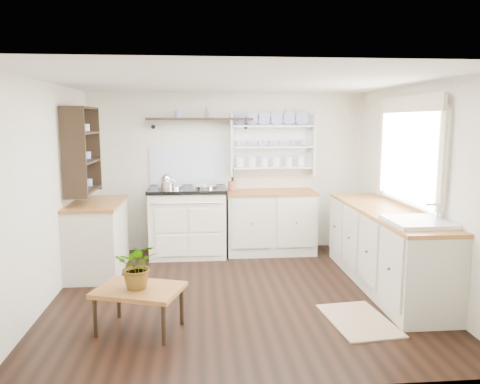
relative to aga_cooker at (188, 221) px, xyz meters
name	(u,v)px	position (x,y,z in m)	size (l,w,h in m)	color
floor	(239,293)	(0.59, -1.57, -0.49)	(4.00, 3.80, 0.01)	black
wall_back	(228,172)	(0.59, 0.33, 0.66)	(4.00, 0.02, 2.30)	beige
wall_right	(418,189)	(2.59, -1.57, 0.66)	(0.02, 3.80, 2.30)	beige
wall_left	(47,194)	(-1.41, -1.57, 0.66)	(0.02, 3.80, 2.30)	beige
ceiling	(239,81)	(0.59, -1.57, 1.81)	(4.00, 3.80, 0.01)	white
window	(409,150)	(2.53, -1.42, 1.07)	(0.08, 1.55, 1.22)	white
aga_cooker	(188,221)	(0.00, 0.00, 0.00)	(1.09, 0.75, 1.00)	white
back_cabinets	(270,221)	(1.19, 0.03, -0.03)	(1.27, 0.63, 0.90)	beige
right_cabinets	(385,247)	(2.29, -1.47, -0.03)	(0.62, 2.43, 0.90)	beige
belfast_sink	(417,234)	(2.29, -2.22, 0.31)	(0.55, 0.60, 0.45)	white
left_cabinets	(98,236)	(-1.11, -0.67, -0.03)	(0.62, 1.13, 0.90)	beige
plate_rack	(272,144)	(1.24, 0.29, 1.06)	(1.20, 0.22, 0.90)	white
high_shelf	(200,120)	(0.19, 0.21, 1.42)	(1.50, 0.29, 0.16)	black
left_shelving	(82,149)	(-1.25, -0.67, 1.06)	(0.28, 0.80, 1.05)	black
kettle	(166,183)	(-0.28, -0.12, 0.56)	(0.20, 0.20, 0.24)	silver
utensil_crock	(232,186)	(0.63, 0.11, 0.48)	(0.11, 0.11, 0.13)	#A44B3C
center_table	(139,293)	(-0.39, -2.41, -0.13)	(0.88, 0.74, 0.41)	brown
potted_plant	(138,265)	(-0.39, -2.41, 0.12)	(0.38, 0.33, 0.42)	#3F7233
floor_rug	(359,320)	(1.67, -2.40, -0.48)	(0.55, 0.85, 0.02)	#998159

